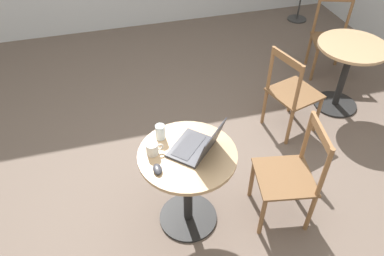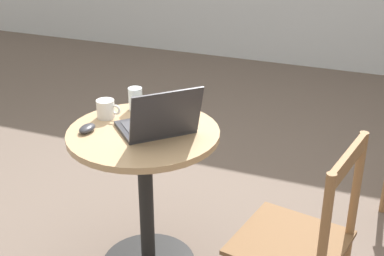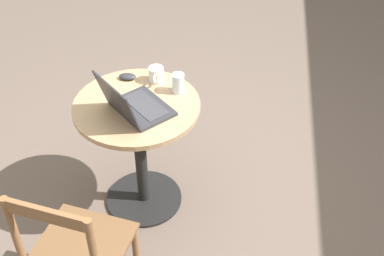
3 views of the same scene
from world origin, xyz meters
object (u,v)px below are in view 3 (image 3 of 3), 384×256
object	(u,v)px
cafe_table_near	(139,135)
drinking_glass	(178,83)
mouse	(127,77)
mug	(156,75)
chair_near_right	(77,253)
laptop	(134,105)

from	to	relation	value
cafe_table_near	drinking_glass	distance (m)	0.37
mouse	drinking_glass	xyz separation A→B (m)	(0.09, 0.31, 0.04)
cafe_table_near	mug	world-z (taller)	mug
drinking_glass	mug	bearing A→B (deg)	-121.21
chair_near_right	drinking_glass	distance (m)	1.05
laptop	mouse	world-z (taller)	laptop
cafe_table_near	drinking_glass	xyz separation A→B (m)	(-0.15, 0.21, 0.27)
mug	drinking_glass	xyz separation A→B (m)	(0.09, 0.14, 0.01)
cafe_table_near	chair_near_right	bearing A→B (deg)	-10.39
chair_near_right	drinking_glass	size ratio (longest dim) A/B	7.93
cafe_table_near	chair_near_right	world-z (taller)	chair_near_right
chair_near_right	mouse	bearing A→B (deg)	177.63
laptop	cafe_table_near	bearing A→B (deg)	-173.64
mouse	mug	size ratio (longest dim) A/B	0.81
mug	chair_near_right	bearing A→B (deg)	-11.86
chair_near_right	mouse	size ratio (longest dim) A/B	9.10
cafe_table_near	laptop	size ratio (longest dim) A/B	1.71
laptop	mug	size ratio (longest dim) A/B	3.59
cafe_table_near	mug	xyz separation A→B (m)	(-0.23, 0.07, 0.26)
cafe_table_near	mouse	bearing A→B (deg)	-156.57
chair_near_right	drinking_glass	xyz separation A→B (m)	(-0.92, 0.35, 0.37)
mouse	cafe_table_near	bearing A→B (deg)	23.43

